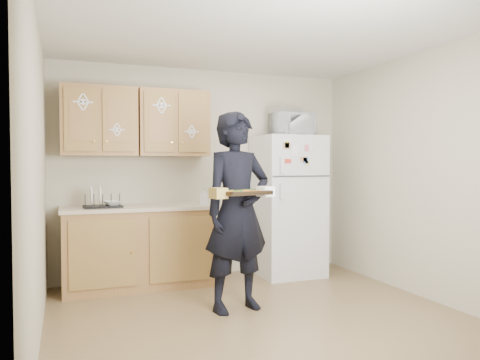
% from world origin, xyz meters
% --- Properties ---
extents(floor, '(3.60, 3.60, 0.00)m').
position_xyz_m(floor, '(0.00, 0.00, 0.00)').
color(floor, brown).
rests_on(floor, ground).
extents(ceiling, '(3.60, 3.60, 0.00)m').
position_xyz_m(ceiling, '(0.00, 0.00, 2.50)').
color(ceiling, silver).
rests_on(ceiling, wall_back).
extents(wall_back, '(3.60, 0.04, 2.50)m').
position_xyz_m(wall_back, '(0.00, 1.80, 1.25)').
color(wall_back, '#B7AF94').
rests_on(wall_back, floor).
extents(wall_front, '(3.60, 0.04, 2.50)m').
position_xyz_m(wall_front, '(0.00, -1.80, 1.25)').
color(wall_front, '#B7AF94').
rests_on(wall_front, floor).
extents(wall_left, '(0.04, 3.60, 2.50)m').
position_xyz_m(wall_left, '(-1.80, 0.00, 1.25)').
color(wall_left, '#B7AF94').
rests_on(wall_left, floor).
extents(wall_right, '(0.04, 3.60, 2.50)m').
position_xyz_m(wall_right, '(1.80, 0.00, 1.25)').
color(wall_right, '#B7AF94').
rests_on(wall_right, floor).
extents(refrigerator, '(0.75, 0.70, 1.70)m').
position_xyz_m(refrigerator, '(0.95, 1.43, 0.85)').
color(refrigerator, silver).
rests_on(refrigerator, floor).
extents(base_cabinet, '(1.60, 0.60, 0.86)m').
position_xyz_m(base_cabinet, '(-0.85, 1.48, 0.43)').
color(base_cabinet, brown).
rests_on(base_cabinet, floor).
extents(countertop, '(1.64, 0.64, 0.04)m').
position_xyz_m(countertop, '(-0.85, 1.48, 0.88)').
color(countertop, '#C3AE96').
rests_on(countertop, base_cabinet).
extents(upper_cab_left, '(0.80, 0.33, 0.75)m').
position_xyz_m(upper_cab_left, '(-1.25, 1.61, 1.83)').
color(upper_cab_left, brown).
rests_on(upper_cab_left, wall_back).
extents(upper_cab_right, '(0.80, 0.33, 0.75)m').
position_xyz_m(upper_cab_right, '(-0.43, 1.61, 1.83)').
color(upper_cab_right, brown).
rests_on(upper_cab_right, wall_back).
extents(cereal_box, '(0.20, 0.07, 0.32)m').
position_xyz_m(cereal_box, '(1.47, 1.67, 0.16)').
color(cereal_box, gold).
rests_on(cereal_box, floor).
extents(person, '(0.75, 0.57, 1.85)m').
position_xyz_m(person, '(-0.12, 0.34, 0.92)').
color(person, black).
rests_on(person, floor).
extents(baking_tray, '(0.48, 0.39, 0.04)m').
position_xyz_m(baking_tray, '(-0.18, 0.04, 1.11)').
color(baking_tray, black).
rests_on(baking_tray, person).
extents(pizza_front_left, '(0.14, 0.14, 0.02)m').
position_xyz_m(pizza_front_left, '(-0.26, -0.05, 1.12)').
color(pizza_front_left, orange).
rests_on(pizza_front_left, baking_tray).
extents(pizza_front_right, '(0.14, 0.14, 0.02)m').
position_xyz_m(pizza_front_right, '(-0.07, -0.01, 1.12)').
color(pizza_front_right, orange).
rests_on(pizza_front_right, baking_tray).
extents(pizza_back_left, '(0.14, 0.14, 0.02)m').
position_xyz_m(pizza_back_left, '(-0.29, 0.09, 1.12)').
color(pizza_back_left, orange).
rests_on(pizza_back_left, baking_tray).
extents(pizza_back_right, '(0.14, 0.14, 0.02)m').
position_xyz_m(pizza_back_right, '(-0.09, 0.13, 1.12)').
color(pizza_back_right, orange).
rests_on(pizza_back_right, baking_tray).
extents(pizza_center, '(0.14, 0.14, 0.02)m').
position_xyz_m(pizza_center, '(-0.18, 0.04, 1.12)').
color(pizza_center, orange).
rests_on(pizza_center, baking_tray).
extents(microwave, '(0.51, 0.36, 0.27)m').
position_xyz_m(microwave, '(0.98, 1.38, 1.84)').
color(microwave, silver).
rests_on(microwave, refrigerator).
extents(foil_pan, '(0.37, 0.29, 0.07)m').
position_xyz_m(foil_pan, '(0.91, 1.41, 2.01)').
color(foil_pan, silver).
rests_on(foil_pan, microwave).
extents(dish_rack, '(0.40, 0.31, 0.16)m').
position_xyz_m(dish_rack, '(-1.23, 1.43, 0.98)').
color(dish_rack, black).
rests_on(dish_rack, countertop).
extents(bowl, '(0.24, 0.24, 0.05)m').
position_xyz_m(bowl, '(-1.13, 1.43, 0.94)').
color(bowl, white).
rests_on(bowl, dish_rack).
extents(soap_bottle, '(0.11, 0.11, 0.19)m').
position_xyz_m(soap_bottle, '(-0.15, 1.34, 1.00)').
color(soap_bottle, silver).
rests_on(soap_bottle, countertop).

